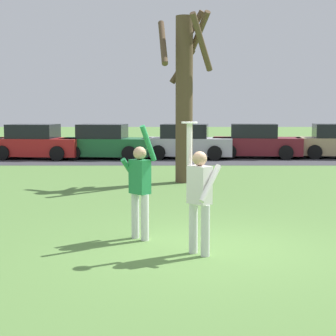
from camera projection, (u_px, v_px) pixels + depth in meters
ground_plane at (208, 249)px, 9.12m from camera, size 120.00×120.00×0.00m
person_catcher at (199, 194)px, 8.68m from camera, size 0.55×0.56×2.08m
person_defender at (140, 185)px, 9.71m from camera, size 0.65×0.66×2.05m
frisbee_disc at (189, 123)px, 8.72m from camera, size 0.25×0.25×0.02m
parked_car_red at (36, 143)px, 25.36m from camera, size 4.29×2.42×1.59m
parked_car_green at (105, 143)px, 25.38m from camera, size 4.29×2.42×1.59m
parked_car_silver at (187, 143)px, 25.59m from camera, size 4.29×2.42×1.59m
parked_car_maroon at (256, 142)px, 25.88m from camera, size 4.29×2.42×1.59m
parking_strip at (150, 158)px, 25.59m from camera, size 26.94×6.40×0.01m
bare_tree_tall at (185, 91)px, 17.10m from camera, size 1.74×1.72×5.34m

